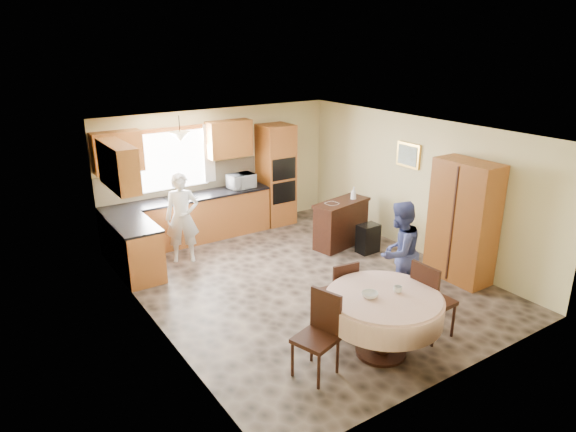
{
  "coord_description": "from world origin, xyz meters",
  "views": [
    {
      "loc": [
        -4.45,
        -6.2,
        3.84
      ],
      "look_at": [
        -0.13,
        0.3,
        1.09
      ],
      "focal_mm": 32.0,
      "sensor_mm": 36.0,
      "label": 1
    }
  ],
  "objects_px": {
    "dining_table": "(384,308)",
    "chair_left": "(320,330)",
    "cupboard": "(463,221)",
    "chair_back": "(341,290)",
    "person_dining": "(399,253)",
    "person_sink": "(182,218)",
    "chair_right": "(429,297)",
    "sideboard": "(341,225)",
    "oven_tower": "(276,175)"
  },
  "relations": [
    {
      "from": "oven_tower",
      "to": "chair_back",
      "type": "relative_size",
      "value": 2.22
    },
    {
      "from": "dining_table",
      "to": "chair_right",
      "type": "bearing_deg",
      "value": -3.99
    },
    {
      "from": "dining_table",
      "to": "person_dining",
      "type": "bearing_deg",
      "value": 38.11
    },
    {
      "from": "chair_right",
      "to": "person_sink",
      "type": "relative_size",
      "value": 0.67
    },
    {
      "from": "sideboard",
      "to": "chair_back",
      "type": "xyz_separation_m",
      "value": [
        -1.81,
        -2.23,
        0.11
      ]
    },
    {
      "from": "dining_table",
      "to": "oven_tower",
      "type": "bearing_deg",
      "value": 72.78
    },
    {
      "from": "sideboard",
      "to": "dining_table",
      "type": "height_order",
      "value": "sideboard"
    },
    {
      "from": "sideboard",
      "to": "cupboard",
      "type": "height_order",
      "value": "cupboard"
    },
    {
      "from": "chair_left",
      "to": "cupboard",
      "type": "bearing_deg",
      "value": 85.07
    },
    {
      "from": "sideboard",
      "to": "person_sink",
      "type": "relative_size",
      "value": 0.72
    },
    {
      "from": "dining_table",
      "to": "chair_right",
      "type": "xyz_separation_m",
      "value": [
        0.77,
        -0.05,
        -0.05
      ]
    },
    {
      "from": "cupboard",
      "to": "chair_back",
      "type": "distance_m",
      "value": 2.6
    },
    {
      "from": "sideboard",
      "to": "chair_left",
      "type": "distance_m",
      "value": 4.01
    },
    {
      "from": "cupboard",
      "to": "dining_table",
      "type": "xyz_separation_m",
      "value": [
        -2.58,
        -0.91,
        -0.35
      ]
    },
    {
      "from": "sideboard",
      "to": "chair_left",
      "type": "height_order",
      "value": "chair_left"
    },
    {
      "from": "sideboard",
      "to": "dining_table",
      "type": "distance_m",
      "value": 3.6
    },
    {
      "from": "chair_right",
      "to": "person_dining",
      "type": "xyz_separation_m",
      "value": [
        0.39,
        0.96,
        0.19
      ]
    },
    {
      "from": "chair_back",
      "to": "person_dining",
      "type": "bearing_deg",
      "value": -169.33
    },
    {
      "from": "cupboard",
      "to": "person_dining",
      "type": "bearing_deg",
      "value": 179.85
    },
    {
      "from": "chair_right",
      "to": "chair_left",
      "type": "bearing_deg",
      "value": 81.19
    },
    {
      "from": "cupboard",
      "to": "chair_back",
      "type": "height_order",
      "value": "cupboard"
    },
    {
      "from": "dining_table",
      "to": "chair_back",
      "type": "bearing_deg",
      "value": 88.25
    },
    {
      "from": "sideboard",
      "to": "chair_right",
      "type": "bearing_deg",
      "value": -120.4
    },
    {
      "from": "sideboard",
      "to": "dining_table",
      "type": "bearing_deg",
      "value": -132.37
    },
    {
      "from": "dining_table",
      "to": "chair_left",
      "type": "distance_m",
      "value": 0.89
    },
    {
      "from": "chair_back",
      "to": "person_dining",
      "type": "xyz_separation_m",
      "value": [
        1.13,
        0.05,
        0.26
      ]
    },
    {
      "from": "chair_right",
      "to": "person_dining",
      "type": "bearing_deg",
      "value": -24.09
    },
    {
      "from": "oven_tower",
      "to": "person_sink",
      "type": "relative_size",
      "value": 1.31
    },
    {
      "from": "dining_table",
      "to": "person_dining",
      "type": "relative_size",
      "value": 0.92
    },
    {
      "from": "chair_left",
      "to": "chair_back",
      "type": "xyz_separation_m",
      "value": [
        0.9,
        0.71,
        -0.04
      ]
    },
    {
      "from": "person_dining",
      "to": "person_sink",
      "type": "bearing_deg",
      "value": -67.2
    },
    {
      "from": "person_sink",
      "to": "person_dining",
      "type": "xyz_separation_m",
      "value": [
        2.1,
        -3.18,
        -0.02
      ]
    },
    {
      "from": "sideboard",
      "to": "chair_back",
      "type": "bearing_deg",
      "value": -140.7
    },
    {
      "from": "oven_tower",
      "to": "person_dining",
      "type": "bearing_deg",
      "value": -95.05
    },
    {
      "from": "chair_right",
      "to": "cupboard",
      "type": "bearing_deg",
      "value": -64.12
    },
    {
      "from": "oven_tower",
      "to": "chair_right",
      "type": "bearing_deg",
      "value": -98.55
    },
    {
      "from": "dining_table",
      "to": "chair_left",
      "type": "xyz_separation_m",
      "value": [
        -0.88,
        0.14,
        -0.08
      ]
    },
    {
      "from": "chair_left",
      "to": "person_dining",
      "type": "bearing_deg",
      "value": 93.25
    },
    {
      "from": "dining_table",
      "to": "chair_back",
      "type": "xyz_separation_m",
      "value": [
        0.03,
        0.86,
        -0.12
      ]
    },
    {
      "from": "chair_back",
      "to": "cupboard",
      "type": "bearing_deg",
      "value": -170.92
    },
    {
      "from": "oven_tower",
      "to": "chair_left",
      "type": "distance_m",
      "value": 5.32
    },
    {
      "from": "sideboard",
      "to": "dining_table",
      "type": "xyz_separation_m",
      "value": [
        -1.84,
        -3.08,
        0.23
      ]
    },
    {
      "from": "chair_right",
      "to": "person_sink",
      "type": "height_order",
      "value": "person_sink"
    },
    {
      "from": "person_dining",
      "to": "oven_tower",
      "type": "bearing_deg",
      "value": -105.7
    },
    {
      "from": "cupboard",
      "to": "chair_right",
      "type": "bearing_deg",
      "value": -152.09
    },
    {
      "from": "sideboard",
      "to": "person_dining",
      "type": "height_order",
      "value": "person_dining"
    },
    {
      "from": "cupboard",
      "to": "oven_tower",
      "type": "bearing_deg",
      "value": 105.11
    },
    {
      "from": "dining_table",
      "to": "chair_right",
      "type": "distance_m",
      "value": 0.77
    },
    {
      "from": "chair_left",
      "to": "chair_right",
      "type": "height_order",
      "value": "chair_right"
    },
    {
      "from": "sideboard",
      "to": "chair_left",
      "type": "bearing_deg",
      "value": -144.3
    }
  ]
}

